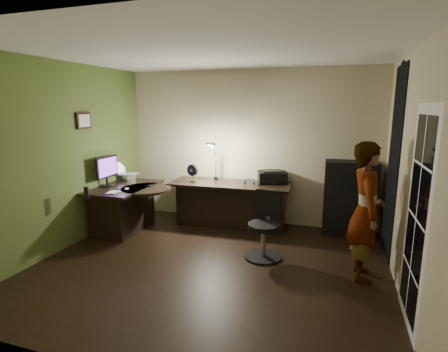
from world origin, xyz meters
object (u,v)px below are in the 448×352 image
(desk_left, at_px, (126,208))
(desk_right, at_px, (230,205))
(monitor, at_px, (107,175))
(cabinet, at_px, (350,199))
(office_chair, at_px, (264,226))
(person, at_px, (366,212))

(desk_left, height_order, desk_right, desk_right)
(desk_right, relative_size, monitor, 3.77)
(desk_right, bearing_deg, monitor, -159.32)
(desk_right, relative_size, cabinet, 1.70)
(office_chair, bearing_deg, person, -0.65)
(person, bearing_deg, monitor, 77.62)
(desk_left, xyz_separation_m, monitor, (-0.28, -0.07, 0.56))
(desk_left, distance_m, cabinet, 3.70)
(desk_right, bearing_deg, person, -33.19)
(cabinet, xyz_separation_m, office_chair, (-1.13, -1.31, -0.14))
(monitor, xyz_separation_m, office_chair, (2.73, -0.31, -0.48))
(person, bearing_deg, desk_left, 75.99)
(monitor, distance_m, office_chair, 2.79)
(monitor, bearing_deg, person, -8.37)
(desk_left, xyz_separation_m, office_chair, (2.44, -0.38, 0.08))
(desk_right, relative_size, office_chair, 2.23)
(desk_left, xyz_separation_m, person, (3.70, -0.55, 0.46))
(cabinet, height_order, person, person)
(cabinet, distance_m, office_chair, 1.74)
(desk_right, xyz_separation_m, cabinet, (1.95, 0.21, 0.22))
(desk_right, height_order, monitor, monitor)
(desk_left, xyz_separation_m, desk_right, (1.62, 0.72, 0.01))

